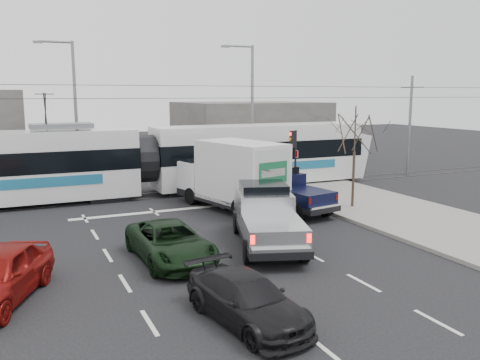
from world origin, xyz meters
name	(u,v)px	position (x,y,z in m)	size (l,w,h in m)	color
ground	(235,239)	(0.00, 0.00, 0.00)	(120.00, 120.00, 0.00)	black
sidewalk_right	(409,215)	(9.00, 0.00, 0.07)	(6.00, 60.00, 0.15)	gray
rails	(165,194)	(0.00, 10.00, 0.01)	(60.00, 1.60, 0.03)	#33302D
building_right	(249,130)	(12.00, 24.00, 2.50)	(12.00, 10.00, 5.00)	slate
bare_tree	(355,134)	(7.60, 2.50, 3.79)	(2.40, 2.40, 5.00)	#47382B
traffic_signal	(294,148)	(6.47, 6.50, 2.74)	(0.44, 0.44, 3.60)	black
street_lamp_near	(250,103)	(7.31, 14.00, 5.11)	(2.38, 0.25, 9.00)	slate
street_lamp_far	(72,104)	(-4.19, 16.00, 5.11)	(2.38, 0.25, 9.00)	slate
catenary	(163,127)	(0.00, 10.00, 3.88)	(60.00, 0.20, 7.00)	black
tram	(144,160)	(-1.11, 10.27, 2.04)	(28.10, 2.94, 5.73)	white
silver_pickup	(266,215)	(0.90, -0.99, 1.11)	(3.95, 6.51, 2.24)	black
box_truck	(234,176)	(2.10, 4.89, 1.70)	(3.93, 7.26, 3.45)	black
navy_pickup	(286,190)	(4.31, 3.52, 1.06)	(2.74, 5.37, 2.16)	black
green_car	(170,242)	(-3.09, -1.51, 0.66)	(2.20, 4.78, 1.33)	black
dark_car	(247,299)	(-2.72, -6.97, 0.61)	(1.70, 4.19, 1.22)	black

